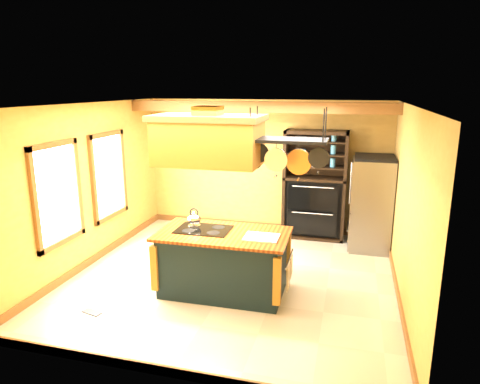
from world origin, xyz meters
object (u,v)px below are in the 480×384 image
at_px(kitchen_island, 223,262).
at_px(range_hood, 208,139).
at_px(pot_rack, 288,147).
at_px(refrigerator, 371,205).
at_px(hutch, 314,196).

relative_size(kitchen_island, range_hood, 1.25).
distance_m(pot_rack, refrigerator, 3.01).
distance_m(refrigerator, hutch, 1.13).
height_order(pot_rack, hutch, pot_rack).
bearing_deg(hutch, pot_rack, -92.91).
bearing_deg(hutch, kitchen_island, -110.70).
relative_size(kitchen_island, pot_rack, 1.74).
bearing_deg(pot_rack, refrigerator, 63.32).
bearing_deg(range_hood, kitchen_island, 0.20).
relative_size(pot_rack, refrigerator, 0.64).
bearing_deg(pot_rack, kitchen_island, -179.86).
xyz_separation_m(pot_rack, hutch, (0.14, 2.77, -1.35)).
distance_m(kitchen_island, hutch, 2.98).
height_order(kitchen_island, hutch, hutch).
height_order(kitchen_island, refrigerator, refrigerator).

